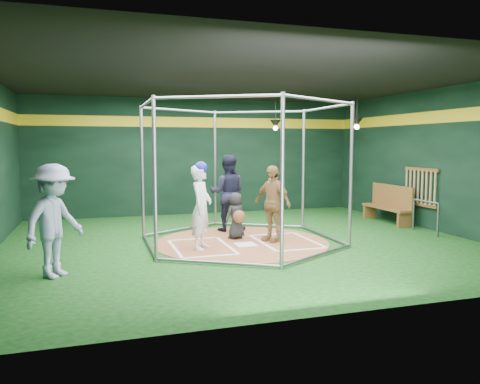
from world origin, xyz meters
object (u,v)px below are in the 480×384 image
object	(u,v)px
visitor_leopard	(272,203)
umpire	(228,193)
dugout_bench	(389,203)
batter_figure	(201,206)

from	to	relation	value
visitor_leopard	umpire	xyz separation A→B (m)	(-0.60, 1.49, 0.10)
dugout_bench	umpire	bearing A→B (deg)	178.69
batter_figure	umpire	world-z (taller)	umpire
batter_figure	dugout_bench	size ratio (longest dim) A/B	1.00
umpire	dugout_bench	size ratio (longest dim) A/B	1.05
batter_figure	umpire	bearing A→B (deg)	59.31
batter_figure	visitor_leopard	distance (m)	1.68
batter_figure	visitor_leopard	world-z (taller)	batter_figure
batter_figure	umpire	size ratio (longest dim) A/B	0.95
umpire	batter_figure	bearing A→B (deg)	77.65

